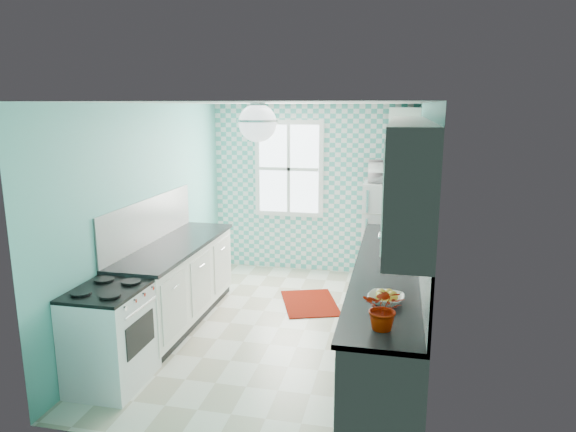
% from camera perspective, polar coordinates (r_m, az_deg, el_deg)
% --- Properties ---
extents(floor, '(3.00, 4.40, 0.02)m').
position_cam_1_polar(floor, '(5.98, -1.00, -12.37)').
color(floor, silver).
rests_on(floor, ground).
extents(ceiling, '(3.00, 4.40, 0.02)m').
position_cam_1_polar(ceiling, '(5.44, -1.10, 12.55)').
color(ceiling, white).
rests_on(ceiling, wall_back).
extents(wall_back, '(3.00, 0.02, 2.50)m').
position_cam_1_polar(wall_back, '(7.71, 2.74, 3.01)').
color(wall_back, '#5FBBB1').
rests_on(wall_back, floor).
extents(wall_front, '(3.00, 0.02, 2.50)m').
position_cam_1_polar(wall_front, '(3.55, -9.36, -8.16)').
color(wall_front, '#5FBBB1').
rests_on(wall_front, floor).
extents(wall_left, '(0.02, 4.40, 2.50)m').
position_cam_1_polar(wall_left, '(6.10, -15.00, 0.17)').
color(wall_left, '#5FBBB1').
rests_on(wall_left, floor).
extents(wall_right, '(0.02, 4.40, 2.50)m').
position_cam_1_polar(wall_right, '(5.44, 14.63, -1.23)').
color(wall_right, '#5FBBB1').
rests_on(wall_right, floor).
extents(accent_wall, '(3.00, 0.01, 2.50)m').
position_cam_1_polar(accent_wall, '(7.68, 2.71, 2.99)').
color(accent_wall, '#4EB6AA').
rests_on(accent_wall, wall_back).
extents(window, '(1.04, 0.05, 1.44)m').
position_cam_1_polar(window, '(7.68, 0.11, 5.26)').
color(window, white).
rests_on(window, wall_back).
extents(backsplash_right, '(0.02, 3.60, 0.51)m').
position_cam_1_polar(backsplash_right, '(5.06, 14.51, -2.85)').
color(backsplash_right, white).
rests_on(backsplash_right, wall_right).
extents(backsplash_left, '(0.02, 2.15, 0.51)m').
position_cam_1_polar(backsplash_left, '(6.03, -15.11, -0.49)').
color(backsplash_left, white).
rests_on(backsplash_left, wall_left).
extents(upper_cabinets_right, '(0.33, 3.20, 0.90)m').
position_cam_1_polar(upper_cabinets_right, '(4.73, 13.19, 4.89)').
color(upper_cabinets_right, white).
rests_on(upper_cabinets_right, wall_right).
extents(upper_cabinet_fridge, '(0.40, 0.74, 0.40)m').
position_cam_1_polar(upper_cabinet_fridge, '(7.13, 12.82, 10.07)').
color(upper_cabinet_fridge, white).
rests_on(upper_cabinet_fridge, wall_right).
extents(ceiling_light, '(0.34, 0.34, 0.35)m').
position_cam_1_polar(ceiling_light, '(4.67, -3.39, 10.31)').
color(ceiling_light, silver).
rests_on(ceiling_light, ceiling).
extents(base_cabinets_right, '(0.60, 3.60, 0.90)m').
position_cam_1_polar(base_cabinets_right, '(5.30, 10.91, -10.52)').
color(base_cabinets_right, white).
rests_on(base_cabinets_right, floor).
extents(countertop_right, '(0.63, 3.60, 0.04)m').
position_cam_1_polar(countertop_right, '(5.13, 10.96, -5.67)').
color(countertop_right, black).
rests_on(countertop_right, base_cabinets_right).
extents(base_cabinets_left, '(0.60, 2.15, 0.90)m').
position_cam_1_polar(base_cabinets_left, '(6.11, -12.30, -7.46)').
color(base_cabinets_left, white).
rests_on(base_cabinets_left, floor).
extents(countertop_left, '(0.63, 2.15, 0.04)m').
position_cam_1_polar(countertop_left, '(5.97, -12.37, -3.21)').
color(countertop_left, black).
rests_on(countertop_left, base_cabinets_left).
extents(fridge, '(0.63, 0.63, 1.45)m').
position_cam_1_polar(fridge, '(7.28, 10.76, -1.94)').
color(fridge, white).
rests_on(fridge, floor).
extents(stove, '(0.59, 0.74, 0.89)m').
position_cam_1_polar(stove, '(4.96, -19.11, -12.40)').
color(stove, white).
rests_on(stove, floor).
extents(sink, '(0.56, 0.47, 0.53)m').
position_cam_1_polar(sink, '(6.16, 11.40, -2.60)').
color(sink, silver).
rests_on(sink, countertop_right).
extents(rug, '(0.92, 1.09, 0.01)m').
position_cam_1_polar(rug, '(6.64, 2.45, -9.63)').
color(rug, maroon).
rests_on(rug, floor).
extents(dish_towel, '(0.09, 0.22, 0.34)m').
position_cam_1_polar(dish_towel, '(5.98, 8.11, -7.43)').
color(dish_towel, '#69B4B1').
rests_on(dish_towel, base_cabinets_right).
extents(fruit_bowl, '(0.32, 0.32, 0.07)m').
position_cam_1_polar(fruit_bowl, '(4.18, 10.83, -9.05)').
color(fruit_bowl, white).
rests_on(fruit_bowl, countertop_right).
extents(potted_plant, '(0.32, 0.29, 0.32)m').
position_cam_1_polar(potted_plant, '(3.67, 10.67, -10.01)').
color(potted_plant, red).
rests_on(potted_plant, countertop_right).
extents(soap_bottle, '(0.11, 0.11, 0.19)m').
position_cam_1_polar(soap_bottle, '(6.24, 11.89, -1.43)').
color(soap_bottle, '#97A4AD').
rests_on(soap_bottle, countertop_right).
extents(microwave, '(0.53, 0.36, 0.29)m').
position_cam_1_polar(microwave, '(7.13, 11.04, 4.85)').
color(microwave, white).
rests_on(microwave, fridge).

